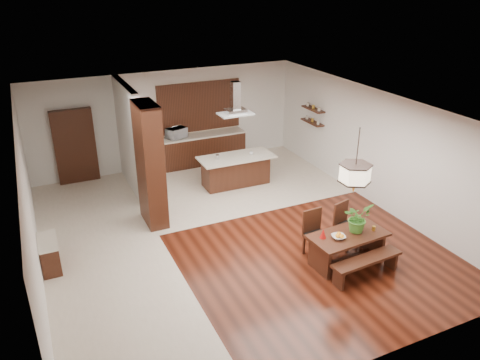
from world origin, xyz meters
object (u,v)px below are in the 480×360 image
dining_chair_left (317,235)px  fruit_bowl (338,237)px  dining_table (348,242)px  kitchen_island (236,170)px  dining_chair_right (347,226)px  foliage_plant (357,218)px  island_cup (251,153)px  range_hood (235,98)px  dining_bench (366,268)px  microwave (176,133)px  pendant_lantern (356,161)px  hallway_console (50,254)px

dining_chair_left → fruit_bowl: 0.57m
dining_table → kitchen_island: (-0.46, 4.46, -0.05)m
dining_chair_right → kitchen_island: (-0.83, 3.95, -0.06)m
foliage_plant → kitchen_island: 4.50m
island_cup → fruit_bowl: bearing=-93.2°
dining_table → range_hood: (-0.46, 4.46, 1.98)m
dining_bench → range_hood: (-0.49, 5.04, 2.25)m
island_cup → microwave: bearing=127.5°
dining_bench → range_hood: size_ratio=1.71×
pendant_lantern → island_cup: bearing=90.4°
dining_table → fruit_bowl: (-0.28, -0.05, 0.21)m
foliage_plant → island_cup: (-0.25, 4.31, -0.07)m
dining_chair_left → island_cup: bearing=81.5°
dining_chair_right → microwave: size_ratio=1.75×
fruit_bowl → kitchen_island: (-0.18, 4.51, -0.26)m
island_cup → microwave: microwave is taller
dining_chair_right → range_hood: 4.49m
pendant_lantern → island_cup: 4.56m
dining_bench → microwave: (-1.57, 6.90, 0.89)m
dining_chair_right → foliage_plant: foliage_plant is taller
microwave → foliage_plant: bearing=-98.4°
pendant_lantern → fruit_bowl: pendant_lantern is taller
hallway_console → pendant_lantern: 6.29m
dining_bench → microwave: size_ratio=2.69×
hallway_console → island_cup: size_ratio=7.90×
dining_chair_right → foliage_plant: size_ratio=1.66×
dining_chair_right → pendant_lantern: size_ratio=0.77×
island_cup → pendant_lantern: bearing=-89.6°
microwave → dining_chair_right: bearing=-95.9°
fruit_bowl → microwave: bearing=101.2°
dining_chair_left → dining_table: bearing=-49.9°
hallway_console → pendant_lantern: bearing=-23.1°
dining_chair_right → range_hood: (-0.83, 3.95, 1.96)m
fruit_bowl → range_hood: range_hood is taller
pendant_lantern → fruit_bowl: size_ratio=4.94×
hallway_console → foliage_plant: 6.21m
pendant_lantern → island_cup: (-0.03, 4.36, -1.34)m
range_hood → hallway_console: bearing=-157.3°
hallway_console → island_cup: island_cup is taller
hallway_console → range_hood: (5.05, 2.11, 2.15)m
range_hood → microwave: bearing=120.2°
hallway_console → dining_table: dining_table is taller
dining_chair_left → kitchen_island: bearing=87.7°
fruit_bowl → kitchen_island: bearing=92.3°
dining_chair_left → kitchen_island: size_ratio=0.49×
kitchen_island → range_hood: size_ratio=2.32×
hallway_console → microwave: 5.67m
dining_table → microwave: (-1.54, 6.32, 0.62)m
dining_table → dining_bench: size_ratio=1.07×
dining_bench → island_cup: island_cup is taller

